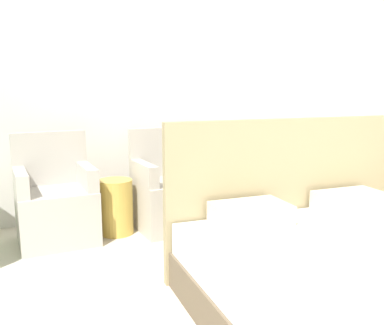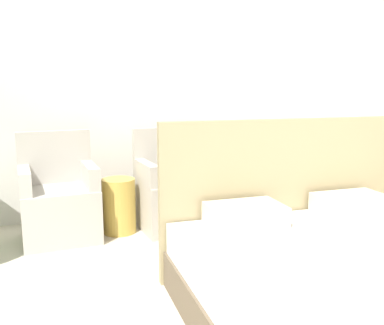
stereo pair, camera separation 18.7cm
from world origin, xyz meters
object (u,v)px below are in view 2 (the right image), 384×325
(bed, at_px, (371,294))
(armchair_near_window_right, at_px, (174,196))
(side_table, at_px, (119,206))
(armchair_near_window_left, at_px, (60,206))

(bed, height_order, armchair_near_window_right, bed)
(armchair_near_window_right, bearing_deg, bed, -82.02)
(side_table, bearing_deg, armchair_near_window_right, -2.19)
(bed, height_order, armchair_near_window_left, bed)
(armchair_near_window_left, xyz_separation_m, side_table, (0.54, 0.02, -0.05))
(armchair_near_window_left, distance_m, side_table, 0.54)
(side_table, bearing_deg, armchair_near_window_left, -177.84)
(bed, height_order, side_table, bed)
(armchair_near_window_left, distance_m, armchair_near_window_right, 1.07)
(armchair_near_window_left, bearing_deg, armchair_near_window_right, -5.10)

